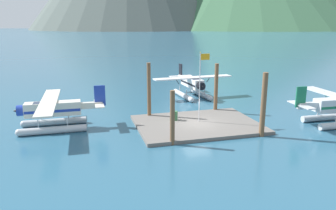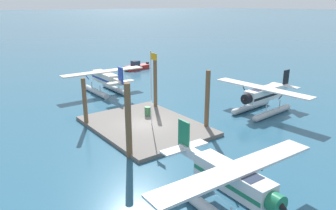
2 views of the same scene
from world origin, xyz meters
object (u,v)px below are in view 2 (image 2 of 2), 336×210
Objects in this scene: seaplane_silver_stbd_aft at (233,185)px; boat_red_open_west at (136,67)px; fuel_drum at (148,111)px; seaplane_cream_port_fwd at (105,80)px; flagpole at (152,80)px; seaplane_white_bow_right at (262,98)px.

seaplane_silver_stbd_aft is 2.14× the size of boat_red_open_west.
fuel_drum is 0.08× the size of seaplane_cream_port_fwd.
flagpole is 13.75m from seaplane_cream_port_fwd.
seaplane_cream_port_fwd is at bearing 171.42° from flagpole.
fuel_drum is 0.18× the size of boat_red_open_west.
seaplane_silver_stbd_aft is at bearing -11.99° from seaplane_cream_port_fwd.
flagpole reaches higher than fuel_drum.
seaplane_white_bow_right is 2.14× the size of boat_red_open_west.
flagpole is at bearing -23.40° from fuel_drum.
seaplane_cream_port_fwd is at bearing 174.63° from fuel_drum.
seaplane_white_bow_right reaches higher than fuel_drum.
flagpole reaches higher than boat_red_open_west.
flagpole is 0.63× the size of seaplane_silver_stbd_aft.
boat_red_open_west is (-36.18, 16.28, -1.09)m from seaplane_silver_stbd_aft.
seaplane_white_bow_right is at bearing 122.69° from seaplane_silver_stbd_aft.
seaplane_silver_stbd_aft is 39.69m from boat_red_open_west.
fuel_drum is 11.17m from seaplane_cream_port_fwd.
flagpole is 0.62× the size of seaplane_white_bow_right.
fuel_drum is at bearing -5.37° from seaplane_cream_port_fwd.
fuel_drum is 24.43m from boat_red_open_west.
seaplane_silver_stbd_aft is at bearing -24.22° from boat_red_open_west.
flagpole is 0.63× the size of seaplane_cream_port_fwd.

